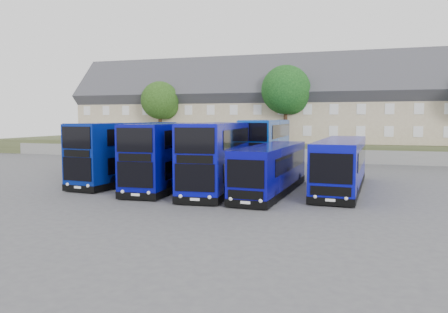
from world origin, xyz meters
TOP-DOWN VIEW (x-y plane):
  - ground at (0.00, 0.00)m, footprint 120.00×120.00m
  - retaining_wall at (0.00, 24.00)m, footprint 70.00×0.40m
  - earth_bank at (0.00, 34.00)m, footprint 80.00×20.00m
  - terrace_row at (-3.00, 30.00)m, footprint 48.00×10.40m
  - dd_front_left at (-6.82, 4.20)m, footprint 3.67×11.70m
  - dd_front_mid at (-2.65, 2.83)m, footprint 3.32×11.59m
  - dd_front_right at (1.09, 2.52)m, footprint 3.75×11.78m
  - dd_rear_left at (-3.40, 13.85)m, footprint 2.76×10.10m
  - dd_rear_right at (1.98, 14.60)m, footprint 2.95×12.02m
  - coach_east_a at (4.89, 2.49)m, footprint 3.01×11.69m
  - coach_east_b at (9.26, 5.18)m, footprint 3.29×12.92m
  - tree_west at (-13.85, 25.10)m, footprint 4.80×4.80m
  - tree_mid at (2.15, 25.60)m, footprint 5.76×5.76m

SIDE VIEW (x-z plane):
  - ground at x=0.00m, z-range 0.00..0.00m
  - retaining_wall at x=0.00m, z-range 0.00..1.50m
  - earth_bank at x=0.00m, z-range 0.00..2.00m
  - coach_east_a at x=4.89m, z-range -0.03..3.13m
  - coach_east_b at x=9.26m, z-range -0.03..3.47m
  - dd_rear_left at x=-3.40m, z-range -0.04..3.93m
  - dd_front_mid at x=-2.65m, z-range -0.04..4.51m
  - dd_front_left at x=-6.82m, z-range -0.04..4.54m
  - dd_front_right at x=1.09m, z-range -0.04..4.57m
  - dd_rear_right at x=1.98m, z-range -0.04..4.72m
  - terrace_row at x=-3.00m, z-range 1.00..12.20m
  - tree_west at x=-13.85m, z-range 3.23..10.88m
  - tree_mid at x=2.15m, z-range 3.48..12.66m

